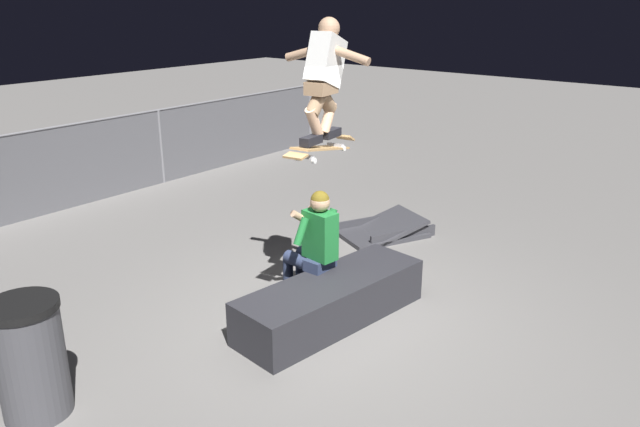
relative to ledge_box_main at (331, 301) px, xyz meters
name	(u,v)px	position (x,y,z in m)	size (l,w,h in m)	color
ground_plane	(326,318)	(0.01, 0.07, -0.22)	(40.00, 40.00, 0.00)	slate
ledge_box_main	(331,301)	(0.00, 0.00, 0.00)	(2.08, 0.67, 0.45)	#28282D
person_sitting_on_ledge	(313,243)	(0.16, 0.37, 0.48)	(0.60, 0.77, 1.28)	#2D3856
skateboard	(321,148)	(0.10, 0.22, 1.51)	(1.04, 0.35, 0.16)	#AD8451
skater_airborne	(324,74)	(0.16, 0.23, 2.19)	(0.63, 0.89, 1.12)	black
kicker_ramp	(381,231)	(2.29, 0.93, -0.17)	(1.34, 1.17, 0.33)	#38383D
trash_bin	(30,359)	(-2.60, 0.89, 0.26)	(0.54, 0.54, 0.96)	#47474C
fence_back	(51,167)	(0.01, 5.30, 0.47)	(12.05, 0.05, 1.29)	slate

